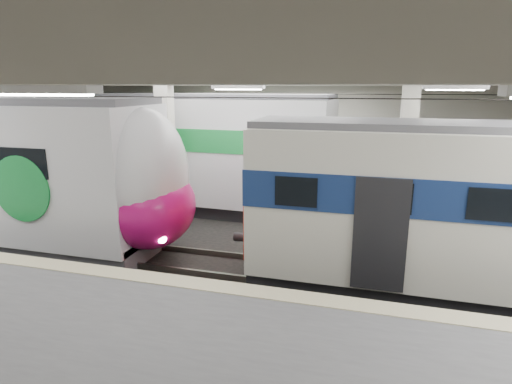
% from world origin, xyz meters
% --- Properties ---
extents(station_hall, '(36.00, 24.00, 5.75)m').
position_xyz_m(station_hall, '(0.00, -1.74, 3.24)').
color(station_hall, black).
rests_on(station_hall, ground).
extents(far_train, '(14.95, 3.69, 4.70)m').
position_xyz_m(far_train, '(-4.85, 5.50, 2.43)').
color(far_train, silver).
rests_on(far_train, ground).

